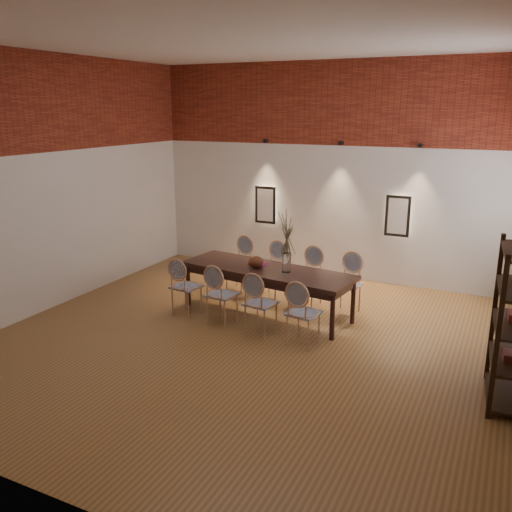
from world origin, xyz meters
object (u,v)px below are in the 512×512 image
at_px(chair_near_b, 222,294).
at_px(chair_near_c, 261,303).
at_px(dining_table, 267,291).
at_px(chair_near_a, 186,286).
at_px(chair_far_c, 308,277).
at_px(shelving_rack, 512,325).
at_px(book, 258,263).
at_px(chair_near_d, 304,313).
at_px(bowl, 256,262).
at_px(vase, 286,262).
at_px(chair_far_d, 347,285).
at_px(chair_far_b, 272,271).
at_px(chair_far_a, 239,265).

distance_m(chair_near_b, chair_near_c, 0.69).
height_order(dining_table, chair_near_c, chair_near_c).
relative_size(chair_near_a, chair_near_b, 1.00).
xyz_separation_m(chair_far_c, shelving_rack, (3.05, -1.91, 0.43)).
distance_m(dining_table, chair_near_a, 1.27).
bearing_deg(chair_near_c, chair_far_c, 90.00).
bearing_deg(book, chair_near_d, -40.48).
bearing_deg(chair_near_a, bowl, 38.02).
bearing_deg(vase, dining_table, 172.79).
bearing_deg(dining_table, chair_near_c, -64.49).
height_order(chair_near_d, vase, vase).
height_order(dining_table, book, book).
bearing_deg(bowl, chair_near_b, -111.44).
bearing_deg(book, dining_table, -32.68).
bearing_deg(chair_near_a, dining_table, 34.93).
xyz_separation_m(vase, shelving_rack, (3.15, -1.19, 0.00)).
height_order(chair_near_b, chair_near_c, same).
height_order(chair_near_c, chair_far_d, same).
bearing_deg(chair_near_b, book, 83.10).
relative_size(chair_near_d, bowl, 3.92).
bearing_deg(book, chair_far_c, 38.68).
distance_m(chair_near_a, chair_near_d, 2.07).
relative_size(chair_far_b, chair_far_c, 1.00).
relative_size(chair_far_a, vase, 3.13).
bearing_deg(chair_far_b, chair_near_b, 90.00).
relative_size(chair_far_a, book, 3.62).
height_order(chair_near_a, chair_near_d, same).
height_order(chair_near_c, chair_near_d, same).
xyz_separation_m(chair_near_d, chair_far_d, (0.18, 1.44, 0.00)).
distance_m(chair_near_b, chair_far_c, 1.61).
distance_m(chair_far_c, book, 0.90).
height_order(chair_far_c, vase, vase).
bearing_deg(chair_far_b, book, 99.50).
bearing_deg(shelving_rack, chair_far_d, 137.94).
bearing_deg(chair_near_b, chair_far_d, 46.34).
relative_size(chair_near_a, shelving_rack, 0.52).
xyz_separation_m(chair_near_c, shelving_rack, (3.24, -0.47, 0.43)).
xyz_separation_m(chair_near_b, chair_near_d, (1.37, -0.17, 0.00)).
bearing_deg(dining_table, book, 154.53).
xyz_separation_m(chair_near_b, chair_far_c, (0.87, 1.35, 0.00)).
relative_size(chair_near_c, chair_far_b, 1.00).
height_order(chair_far_b, chair_far_c, same).
bearing_deg(chair_near_a, shelving_rack, -0.79).
bearing_deg(chair_far_b, bowl, 102.46).
bearing_deg(bowl, chair_near_d, -36.31).
relative_size(chair_near_b, chair_far_b, 1.00).
xyz_separation_m(chair_far_a, bowl, (0.76, -0.88, 0.37)).
distance_m(chair_near_c, chair_far_a, 2.00).
distance_m(chair_near_d, chair_far_b, 2.00).
xyz_separation_m(dining_table, chair_near_d, (0.94, -0.85, 0.09)).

